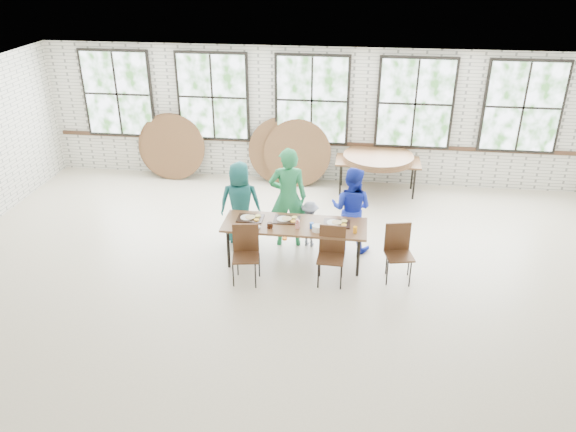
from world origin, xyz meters
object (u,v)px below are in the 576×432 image
(chair_near_right, at_px, (332,250))
(storage_table, at_px, (378,163))
(dining_table, at_px, (295,227))
(chair_near_left, at_px, (246,248))

(chair_near_right, relative_size, storage_table, 0.53)
(dining_table, distance_m, chair_near_right, 0.81)
(chair_near_left, xyz_separation_m, chair_near_right, (1.36, 0.14, 0.00))
(storage_table, bearing_deg, chair_near_right, -101.74)
(dining_table, height_order, chair_near_right, chair_near_right)
(chair_near_right, bearing_deg, dining_table, 146.42)
(chair_near_left, bearing_deg, chair_near_right, -3.79)
(chair_near_left, bearing_deg, storage_table, 51.27)
(chair_near_right, bearing_deg, chair_near_left, -172.09)
(dining_table, bearing_deg, chair_near_right, -35.44)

